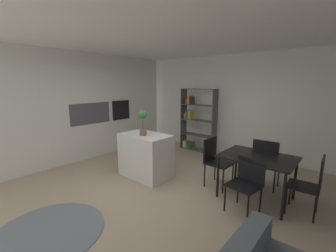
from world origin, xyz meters
name	(u,v)px	position (x,y,z in m)	size (l,w,h in m)	color
ground_plane	(153,188)	(0.00, 0.00, 0.00)	(9.00, 9.00, 0.00)	tan
ceiling_slab	(151,35)	(0.00, 0.00, 2.83)	(6.55, 6.24, 0.06)	white
back_partition	(228,105)	(0.00, 3.09, 1.40)	(6.55, 0.06, 2.80)	white
tall_cabinet_run_left	(75,107)	(-2.89, 0.00, 1.40)	(0.65, 5.63, 2.80)	silver
cabinet_niche_splashback	(91,114)	(-2.56, 0.24, 1.22)	(0.01, 1.15, 0.56)	#4C4C56
built_in_oven	(121,110)	(-2.54, 1.24, 1.23)	(0.06, 0.59, 0.57)	black
kitchen_island	(146,155)	(-0.52, 0.31, 0.47)	(1.08, 0.68, 0.94)	silver
potted_plant_on_island	(143,121)	(-0.51, 0.23, 1.25)	(0.17, 0.17, 0.52)	brown
open_bookshelf	(195,121)	(-0.81, 2.66, 0.91)	(1.11, 0.31, 1.86)	#4C4C51
foreground_floor_rug	(49,231)	(-0.18, -1.87, 0.01)	(1.46, 1.46, 0.01)	slate
dining_table	(257,160)	(1.64, 0.89, 0.70)	(1.19, 0.89, 0.78)	black
dining_chair_island_side	(215,158)	(0.83, 0.89, 0.57)	(0.47, 0.47, 0.95)	black
dining_chair_window_side	(312,182)	(2.46, 0.89, 0.56)	(0.46, 0.43, 0.96)	black
dining_chair_far	(266,160)	(1.65, 1.36, 0.58)	(0.47, 0.43, 0.98)	black
dining_chair_near	(247,180)	(1.66, 0.42, 0.51)	(0.51, 0.50, 0.85)	black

